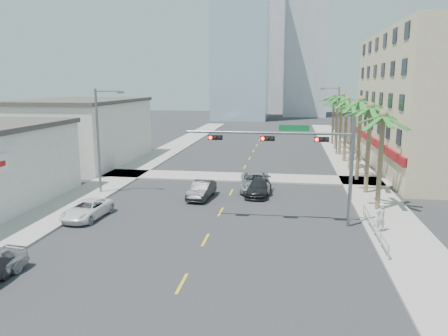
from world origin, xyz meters
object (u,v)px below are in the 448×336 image
object	(u,v)px
traffic_signal_mast	(302,151)
car_lane_right	(258,188)
car_lane_left	(202,190)
car_lane_center	(255,182)
car_parked_far	(87,209)
pedestrian	(381,217)

from	to	relation	value
traffic_signal_mast	car_lane_right	size ratio (longest dim) A/B	2.43
car_lane_left	car_lane_center	distance (m)	5.35
traffic_signal_mast	car_lane_center	bearing A→B (deg)	112.66
car_lane_left	car_lane_center	world-z (taller)	car_lane_center
car_parked_far	car_lane_left	world-z (taller)	car_lane_left
pedestrian	car_parked_far	bearing A→B (deg)	-25.89
traffic_signal_mast	car_parked_far	xyz separation A→B (m)	(-14.91, -0.87, -4.42)
traffic_signal_mast	car_lane_right	distance (m)	9.22
car_lane_left	pedestrian	distance (m)	14.67
car_lane_right	car_parked_far	bearing A→B (deg)	-139.99
car_lane_left	car_lane_center	bearing A→B (deg)	43.45
car_parked_far	car_lane_right	distance (m)	14.21
car_parked_far	car_lane_right	world-z (taller)	car_lane_right
car_lane_right	pedestrian	size ratio (longest dim) A/B	2.45
car_lane_left	car_lane_right	world-z (taller)	car_lane_left
traffic_signal_mast	car_parked_far	distance (m)	15.57
car_lane_right	car_lane_center	bearing A→B (deg)	109.26
car_lane_right	pedestrian	distance (m)	11.93
car_lane_right	traffic_signal_mast	bearing A→B (deg)	-61.13
car_parked_far	car_lane_left	distance (m)	9.57
car_lane_left	car_lane_right	bearing A→B (deg)	24.54
traffic_signal_mast	car_lane_center	xyz separation A→B (m)	(-3.78, 9.06, -4.28)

